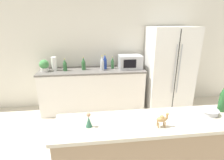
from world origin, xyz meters
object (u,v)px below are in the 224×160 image
Objects in this scene: wine_bottle at (223,98)px; fruit_bowl at (209,111)px; microwave at (130,62)px; back_bottle_1 at (113,63)px; paper_towel_roll at (54,64)px; potted_plant at (44,65)px; back_bottle_4 at (84,64)px; back_bottle_3 at (105,62)px; camel_figurine at (162,119)px; refrigerator at (169,69)px; back_bottle_0 at (102,63)px; wise_man_figurine_blue at (89,121)px; back_bottle_2 at (65,65)px.

wine_bottle is 0.22m from fruit_bowl.
microwave is 1.93× the size of back_bottle_1.
paper_towel_roll reaches higher than fruit_bowl.
back_bottle_1 reaches higher than potted_plant.
paper_towel_roll is at bearing 177.49° from back_bottle_4.
back_bottle_3 reaches higher than camel_figurine.
back_bottle_4 is 1.81× the size of camel_figurine.
refrigerator is at bearing -2.47° from back_bottle_4.
potted_plant is at bearing -177.91° from back_bottle_3.
back_bottle_0 is 0.39m from back_bottle_4.
potted_plant is 0.73× the size of wine_bottle.
fruit_bowl is at bearing -55.61° from back_bottle_4.
back_bottle_3 is at bearing 2.03° from back_bottle_4.
camel_figurine reaches higher than fruit_bowl.
back_bottle_3 is 0.97× the size of wine_bottle.
back_bottle_1 is at bearing 174.51° from refrigerator.
back_bottle_0 is at bearing 101.04° from camel_figurine.
potted_plant is 3.08m from wine_bottle.
microwave is 0.38m from back_bottle_1.
camel_figurine is (1.58, -2.19, -0.03)m from potted_plant.
refrigerator is 2.44m from paper_towel_roll.
paper_towel_roll reaches higher than wise_man_figurine_blue.
paper_towel_roll reaches higher than back_bottle_4.
back_bottle_2 is 0.76× the size of wine_bottle.
back_bottle_4 is 2.14m from wise_man_figurine_blue.
back_bottle_4 is at bearing 93.10° from wise_man_figurine_blue.
paper_towel_roll is 1.45× the size of fruit_bowl.
wise_man_figurine_blue is (0.49, -2.10, -0.04)m from back_bottle_2.
microwave reaches higher than paper_towel_roll.
potted_plant is 0.76× the size of back_bottle_3.
paper_towel_roll is at bearing 121.85° from camel_figurine.
camel_figurine is at bearing -94.77° from microwave.
paper_towel_roll reaches higher than camel_figurine.
refrigerator is 1.95m from wine_bottle.
wine_bottle reaches higher than back_bottle_1.
back_bottle_2 is at bearing -175.65° from back_bottle_1.
wine_bottle is at bearing 5.27° from wise_man_figurine_blue.
back_bottle_2 is 1.66× the size of wise_man_figurine_blue.
back_bottle_3 reaches higher than microwave.
wine_bottle is at bearing 15.74° from camel_figurine.
back_bottle_1 reaches higher than wise_man_figurine_blue.
back_bottle_0 is at bearing -152.87° from back_bottle_1.
back_bottle_1 is 0.61m from back_bottle_4.
refrigerator is 5.52× the size of wine_bottle.
microwave is at bearing -0.67° from paper_towel_roll.
wine_bottle is 1.47m from wise_man_figurine_blue.
back_bottle_0 is 0.26m from back_bottle_1.
fruit_bowl is at bearing -46.10° from paper_towel_roll.
back_bottle_2 is at bearing 103.11° from wise_man_figurine_blue.
back_bottle_0 is 1.23× the size of back_bottle_2.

